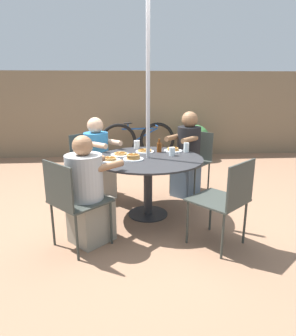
% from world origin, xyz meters
% --- Properties ---
extents(ground_plane, '(12.00, 12.00, 0.00)m').
position_xyz_m(ground_plane, '(0.00, 0.00, 0.00)').
color(ground_plane, '#8C664C').
extents(back_fence, '(10.00, 0.06, 1.84)m').
position_xyz_m(back_fence, '(0.00, 3.23, 0.92)').
color(back_fence, '#7A664C').
rests_on(back_fence, ground).
extents(patio_table, '(1.31, 1.31, 0.73)m').
position_xyz_m(patio_table, '(0.00, 0.00, 0.60)').
color(patio_table, '#28282B').
rests_on(patio_table, ground).
extents(umbrella_pole, '(0.05, 0.05, 2.45)m').
position_xyz_m(umbrella_pole, '(0.00, 0.00, 1.23)').
color(umbrella_pole, '#ADADB2').
rests_on(umbrella_pole, ground).
extents(patio_chair_north, '(0.68, 0.68, 0.90)m').
position_xyz_m(patio_chair_north, '(0.69, -0.82, 0.53)').
color(patio_chair_north, '#333833').
rests_on(patio_chair_north, ground).
extents(patio_chair_east, '(0.68, 0.68, 0.90)m').
position_xyz_m(patio_chair_east, '(0.74, 0.78, 0.53)').
color(patio_chair_east, '#333833').
rests_on(patio_chair_east, ground).
extents(diner_east, '(0.57, 0.58, 1.21)m').
position_xyz_m(diner_east, '(0.62, 0.65, 0.56)').
color(diner_east, slate).
rests_on(diner_east, ground).
extents(patio_chair_south, '(0.68, 0.68, 0.90)m').
position_xyz_m(patio_chair_south, '(-0.77, 0.74, 0.53)').
color(patio_chair_south, '#333833').
rests_on(patio_chair_south, ground).
extents(diner_south, '(0.56, 0.56, 1.14)m').
position_xyz_m(diner_south, '(-0.64, 0.62, 0.53)').
color(diner_south, beige).
rests_on(diner_south, ground).
extents(patio_chair_west, '(0.68, 0.68, 0.90)m').
position_xyz_m(patio_chair_west, '(-0.78, -0.73, 0.53)').
color(patio_chair_west, '#333833').
rests_on(patio_chair_west, ground).
extents(diner_west, '(0.60, 0.60, 1.11)m').
position_xyz_m(diner_west, '(-0.65, -0.61, 0.50)').
color(diner_west, gray).
rests_on(diner_west, ground).
extents(pancake_plate_a, '(0.24, 0.24, 0.07)m').
position_xyz_m(pancake_plate_a, '(-0.18, -0.08, 0.75)').
color(pancake_plate_a, white).
rests_on(pancake_plate_a, patio_table).
extents(pancake_plate_b, '(0.24, 0.24, 0.05)m').
position_xyz_m(pancake_plate_b, '(-0.45, -0.11, 0.75)').
color(pancake_plate_b, white).
rests_on(pancake_plate_b, patio_table).
extents(pancake_plate_c, '(0.24, 0.24, 0.06)m').
position_xyz_m(pancake_plate_c, '(0.35, 0.32, 0.75)').
color(pancake_plate_c, white).
rests_on(pancake_plate_c, patio_table).
extents(pancake_plate_d, '(0.24, 0.24, 0.04)m').
position_xyz_m(pancake_plate_d, '(-0.02, 0.31, 0.74)').
color(pancake_plate_d, white).
rests_on(pancake_plate_d, patio_table).
extents(pancake_plate_e, '(0.24, 0.24, 0.04)m').
position_xyz_m(pancake_plate_e, '(-0.33, 0.15, 0.74)').
color(pancake_plate_e, white).
rests_on(pancake_plate_e, patio_table).
extents(syrup_bottle, '(0.09, 0.06, 0.17)m').
position_xyz_m(syrup_bottle, '(0.17, 0.30, 0.79)').
color(syrup_bottle, '#602D0F').
rests_on(syrup_bottle, patio_table).
extents(coffee_cup, '(0.08, 0.08, 0.11)m').
position_xyz_m(coffee_cup, '(-0.11, 0.54, 0.78)').
color(coffee_cup, white).
rests_on(coffee_cup, patio_table).
extents(drinking_glass_a, '(0.07, 0.07, 0.10)m').
position_xyz_m(drinking_glass_a, '(0.30, 0.09, 0.78)').
color(drinking_glass_a, silver).
rests_on(drinking_glass_a, patio_table).
extents(drinking_glass_b, '(0.07, 0.07, 0.12)m').
position_xyz_m(drinking_glass_b, '(0.52, 0.28, 0.79)').
color(drinking_glass_b, silver).
rests_on(drinking_glass_b, patio_table).
extents(bicycle, '(1.62, 0.44, 0.80)m').
position_xyz_m(bicycle, '(0.02, 2.91, 0.40)').
color(bicycle, black).
rests_on(bicycle, ground).
extents(potted_shrub, '(0.60, 0.60, 0.74)m').
position_xyz_m(potted_shrub, '(1.24, 2.79, 0.40)').
color(potted_shrub, brown).
rests_on(potted_shrub, ground).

